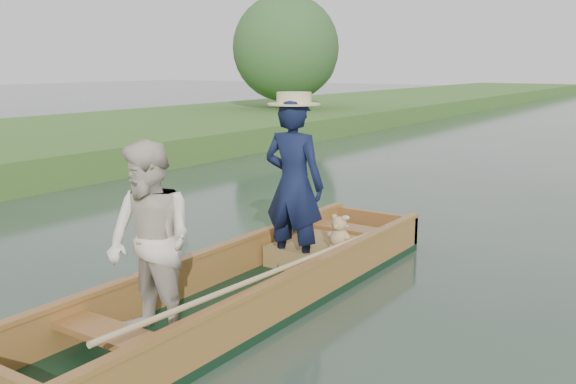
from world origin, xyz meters
The scene contains 3 objects.
ground centered at (0.00, 0.00, 0.00)m, with size 120.00×120.00×0.00m, color #283D30.
trees_far centered at (-1.86, 14.22, 2.50)m, with size 22.96×4.50×4.56m.
punt centered at (-0.03, -0.05, 0.57)m, with size 1.12×5.00×1.87m.
Camera 1 is at (3.38, -4.38, 2.16)m, focal length 40.00 mm.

